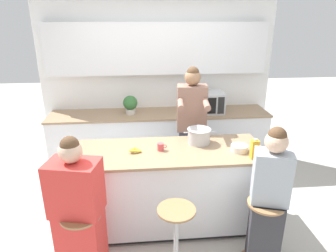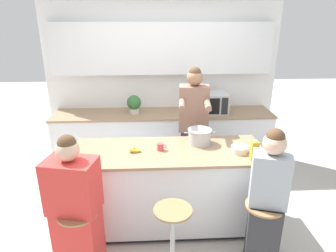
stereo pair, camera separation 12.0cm
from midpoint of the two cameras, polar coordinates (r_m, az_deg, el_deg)
ground_plane at (r=3.71m, az=-0.86°, el=-17.85°), size 16.00×16.00×0.00m
wall_back at (r=4.67m, az=-2.68°, el=11.17°), size 3.56×0.22×2.70m
back_counter at (r=4.70m, az=-2.28°, el=-2.68°), size 3.31×0.61×0.90m
kitchen_island at (r=3.43m, az=-0.90°, el=-11.66°), size 2.07×0.76×0.94m
bar_stool_leftmost at (r=2.99m, az=-16.87°, el=-21.16°), size 0.38×0.38×0.70m
bar_stool_center at (r=2.94m, az=0.29°, el=-20.92°), size 0.38×0.38×0.70m
bar_stool_rightmost at (r=3.12m, az=16.44°, el=-19.00°), size 0.38×0.38×0.70m
person_cooking at (r=3.85m, az=3.54°, el=-1.43°), size 0.42×0.57×1.72m
person_wrapped_blanket at (r=2.84m, az=-17.92°, el=-15.86°), size 0.48×0.37×1.41m
person_seated_near at (r=2.97m, az=17.36°, el=-13.96°), size 0.37×0.34×1.42m
cooking_pot at (r=3.37m, az=4.91°, el=-1.90°), size 0.35×0.27×0.17m
fruit_bowl at (r=3.26m, az=12.38°, el=-4.15°), size 0.18×0.18×0.07m
coffee_cup_near at (r=3.20m, az=-2.49°, el=-3.99°), size 0.10×0.07×0.08m
banana_bunch at (r=3.18m, az=-7.40°, el=-4.62°), size 0.16×0.11×0.05m
juice_carton at (r=3.11m, az=15.08°, el=-4.27°), size 0.07×0.07×0.21m
microwave at (r=4.55m, az=6.40°, el=4.51°), size 0.53×0.38×0.31m
potted_plant at (r=4.50m, az=-7.96°, el=4.18°), size 0.21×0.21×0.28m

